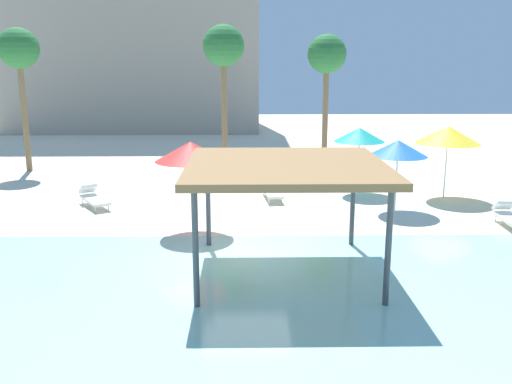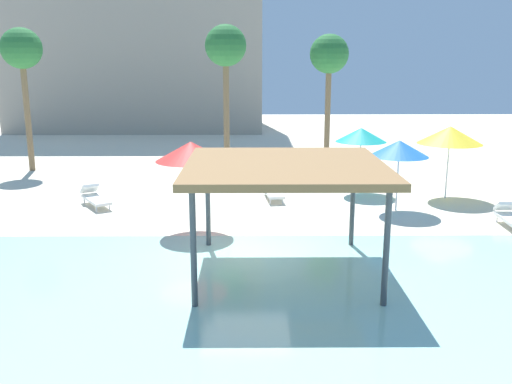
% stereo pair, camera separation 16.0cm
% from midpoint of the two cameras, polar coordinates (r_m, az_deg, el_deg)
% --- Properties ---
extents(ground_plane, '(80.00, 80.00, 0.00)m').
position_cam_midpoint_polar(ground_plane, '(15.92, -1.23, -6.23)').
color(ground_plane, beige).
extents(lagoon_water, '(44.00, 13.50, 0.04)m').
position_cam_midpoint_polar(lagoon_water, '(11.11, -1.32, -15.26)').
color(lagoon_water, '#99D1C6').
rests_on(lagoon_water, ground).
extents(shade_pavilion, '(4.85, 4.85, 2.85)m').
position_cam_midpoint_polar(shade_pavilion, '(13.86, 2.76, 2.32)').
color(shade_pavilion, '#42474C').
rests_on(shade_pavilion, ground).
extents(beach_umbrella_blue_0, '(2.07, 2.07, 2.54)m').
position_cam_midpoint_polar(beach_umbrella_blue_0, '(20.49, 13.94, 4.31)').
color(beach_umbrella_blue_0, silver).
rests_on(beach_umbrella_blue_0, ground).
extents(beach_umbrella_red_1, '(2.20, 2.20, 2.84)m').
position_cam_midpoint_polar(beach_umbrella_red_1, '(17.56, -6.86, 4.08)').
color(beach_umbrella_red_1, silver).
rests_on(beach_umbrella_red_1, ground).
extents(beach_umbrella_teal_3, '(2.03, 2.03, 2.64)m').
position_cam_midpoint_polar(beach_umbrella_teal_3, '(23.02, 10.22, 5.71)').
color(beach_umbrella_teal_3, silver).
rests_on(beach_umbrella_teal_3, ground).
extents(beach_umbrella_yellow_4, '(2.46, 2.46, 2.81)m').
position_cam_midpoint_polar(beach_umbrella_yellow_4, '(22.99, 18.64, 5.49)').
color(beach_umbrella_yellow_4, silver).
rests_on(beach_umbrella_yellow_4, ground).
extents(lounge_chair_0, '(0.68, 1.92, 0.74)m').
position_cam_midpoint_polar(lounge_chair_0, '(20.09, 24.07, -2.26)').
color(lounge_chair_0, white).
rests_on(lounge_chair_0, ground).
extents(lounge_chair_1, '(1.53, 1.92, 0.74)m').
position_cam_midpoint_polar(lounge_chair_1, '(21.70, -16.28, -0.52)').
color(lounge_chair_1, white).
rests_on(lounge_chair_1, ground).
extents(lounge_chair_3, '(0.80, 1.95, 0.74)m').
position_cam_midpoint_polar(lounge_chair_3, '(21.99, 1.43, 0.20)').
color(lounge_chair_3, white).
rests_on(lounge_chair_3, ground).
extents(palm_tree_0, '(1.90, 1.90, 6.73)m').
position_cam_midpoint_polar(palm_tree_0, '(29.13, -22.98, 12.86)').
color(palm_tree_0, brown).
rests_on(palm_tree_0, ground).
extents(palm_tree_1, '(1.90, 1.90, 6.49)m').
position_cam_midpoint_polar(palm_tree_1, '(28.44, 7.01, 13.34)').
color(palm_tree_1, brown).
rests_on(palm_tree_1, ground).
extents(palm_tree_2, '(1.90, 1.90, 6.85)m').
position_cam_midpoint_polar(palm_tree_2, '(26.62, -3.46, 14.15)').
color(palm_tree_2, brown).
rests_on(palm_tree_2, ground).
extents(hotel_block_0, '(18.59, 8.30, 16.68)m').
position_cam_midpoint_polar(hotel_block_0, '(45.25, -12.32, 16.88)').
color(hotel_block_0, '#9E9384').
rests_on(hotel_block_0, ground).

